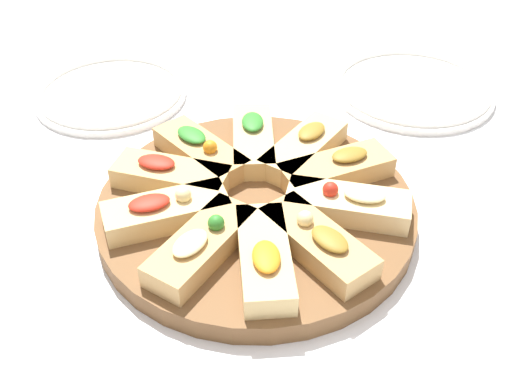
% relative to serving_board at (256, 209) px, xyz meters
% --- Properties ---
extents(ground_plane, '(3.00, 3.00, 0.00)m').
position_rel_serving_board_xyz_m(ground_plane, '(0.00, 0.00, -0.01)').
color(ground_plane, white).
extents(serving_board, '(0.38, 0.38, 0.03)m').
position_rel_serving_board_xyz_m(serving_board, '(0.00, 0.00, 0.00)').
color(serving_board, brown).
rests_on(serving_board, ground_plane).
extents(focaccia_slice_0, '(0.06, 0.14, 0.04)m').
position_rel_serving_board_xyz_m(focaccia_slice_0, '(-0.01, -0.11, 0.03)').
color(focaccia_slice_0, tan).
rests_on(focaccia_slice_0, serving_board).
extents(focaccia_slice_1, '(0.12, 0.14, 0.04)m').
position_rel_serving_board_xyz_m(focaccia_slice_1, '(0.06, -0.09, 0.03)').
color(focaccia_slice_1, '#DBB775').
rests_on(focaccia_slice_1, serving_board).
extents(focaccia_slice_2, '(0.15, 0.10, 0.04)m').
position_rel_serving_board_xyz_m(focaccia_slice_2, '(0.10, -0.04, 0.03)').
color(focaccia_slice_2, tan).
rests_on(focaccia_slice_2, serving_board).
extents(focaccia_slice_3, '(0.15, 0.09, 0.04)m').
position_rel_serving_board_xyz_m(focaccia_slice_3, '(0.10, 0.03, 0.03)').
color(focaccia_slice_3, '#E5C689').
rests_on(focaccia_slice_3, serving_board).
extents(focaccia_slice_4, '(0.12, 0.14, 0.04)m').
position_rel_serving_board_xyz_m(focaccia_slice_4, '(0.06, 0.09, 0.03)').
color(focaccia_slice_4, tan).
rests_on(focaccia_slice_4, serving_board).
extents(focaccia_slice_5, '(0.06, 0.14, 0.04)m').
position_rel_serving_board_xyz_m(focaccia_slice_5, '(0.01, 0.11, 0.03)').
color(focaccia_slice_5, '#DBB775').
rests_on(focaccia_slice_5, serving_board).
extents(focaccia_slice_6, '(0.12, 0.15, 0.04)m').
position_rel_serving_board_xyz_m(focaccia_slice_6, '(-0.06, 0.09, 0.03)').
color(focaccia_slice_6, '#DBB775').
rests_on(focaccia_slice_6, serving_board).
extents(focaccia_slice_7, '(0.15, 0.09, 0.04)m').
position_rel_serving_board_xyz_m(focaccia_slice_7, '(-0.10, 0.04, 0.03)').
color(focaccia_slice_7, tan).
rests_on(focaccia_slice_7, serving_board).
extents(focaccia_slice_8, '(0.15, 0.08, 0.04)m').
position_rel_serving_board_xyz_m(focaccia_slice_8, '(-0.10, -0.02, 0.03)').
color(focaccia_slice_8, tan).
rests_on(focaccia_slice_8, serving_board).
extents(focaccia_slice_9, '(0.13, 0.14, 0.04)m').
position_rel_serving_board_xyz_m(focaccia_slice_9, '(-0.07, -0.08, 0.03)').
color(focaccia_slice_9, '#DBB775').
rests_on(focaccia_slice_9, serving_board).
extents(plate_left, '(0.23, 0.23, 0.02)m').
position_rel_serving_board_xyz_m(plate_left, '(-0.34, 0.14, -0.00)').
color(plate_left, white).
rests_on(plate_left, ground_plane).
extents(plate_right, '(0.25, 0.25, 0.02)m').
position_rel_serving_board_xyz_m(plate_right, '(0.07, 0.38, -0.00)').
color(plate_right, white).
rests_on(plate_right, ground_plane).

